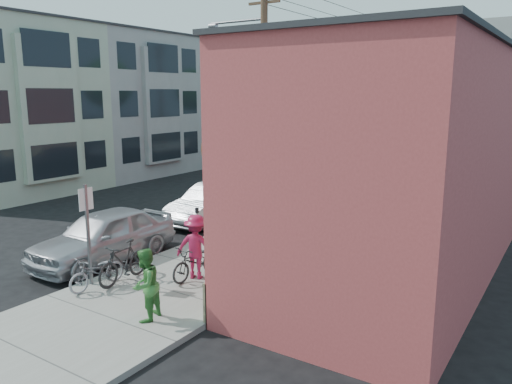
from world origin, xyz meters
The scene contains 26 objects.
ground centered at (0.00, 0.00, 0.00)m, with size 120.00×120.00×0.00m, color black.
sidewalk centered at (4.25, 11.00, 0.07)m, with size 4.50×58.00×0.15m, color gray.
cafe_building centered at (8.99, 4.99, 3.30)m, with size 6.60×20.20×6.61m.
apartment_row centered at (-11.85, 14.00, 4.50)m, with size 6.30×32.00×9.00m.
end_cap_building centered at (-2.00, 42.00, 6.00)m, with size 18.00×8.00×12.00m, color gray.
sign_post centered at (2.35, -4.85, 1.83)m, with size 0.07×0.45×2.80m.
parking_meter_near centered at (2.25, -0.18, 0.98)m, with size 0.14×0.14×1.24m.
parking_meter_far centered at (2.25, 9.69, 0.98)m, with size 0.14×0.14×1.24m.
utility_pole_near centered at (2.39, 3.87, 5.41)m, with size 3.57×0.28×10.00m.
utility_pole_far centered at (2.45, 21.21, 5.34)m, with size 1.80×0.28×10.00m.
tree_bare centered at (2.80, 5.74, 3.19)m, with size 0.24×0.24×6.09m.
tree_leafy_mid centered at (2.80, 15.89, 6.09)m, with size 4.21×4.21×8.06m.
tree_leafy_far centered at (2.80, 26.82, 5.59)m, with size 4.23×4.23×7.57m.
patio_chair_a centered at (6.20, -0.68, 0.59)m, with size 0.50×0.50×0.88m, color #0F381E, non-canonical shape.
patio_chair_b centered at (6.05, -2.78, 0.59)m, with size 0.50×0.50×0.88m, color #0F381E, non-canonical shape.
patron_grey centered at (5.48, -2.11, 1.02)m, with size 0.63×0.41×1.73m, color gray.
patron_green centered at (5.22, -5.59, 1.00)m, with size 0.83×0.65×1.71m, color #388133.
cyclist centered at (4.47, -2.88, 1.07)m, with size 1.19×0.69×1.85m, color #9B163E.
cyclist_bike centered at (4.47, -2.88, 0.63)m, with size 0.64×1.84×0.97m, color black.
parked_bike_a centered at (2.97, -4.23, 0.72)m, with size 0.54×1.90×1.14m, color black.
parked_bike_b centered at (2.72, -4.92, 0.60)m, with size 0.60×1.71×0.90m, color gray.
car_0 centered at (0.80, -3.07, 0.85)m, with size 2.00×4.98×1.70m, color #AFB0B7.
car_1 centered at (0.54, 2.86, 0.79)m, with size 1.67×4.78×1.57m, color silver.
car_2 centered at (0.61, 8.45, 0.78)m, with size 2.20×5.40×1.57m, color black.
car_3 centered at (0.80, 14.51, 0.79)m, with size 2.64×5.72×1.59m, color #A3A4AB.
bus centered at (-2.63, 26.27, 1.40)m, with size 2.35×10.04×2.80m, color white.
Camera 1 is at (13.28, -13.25, 5.35)m, focal length 35.00 mm.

